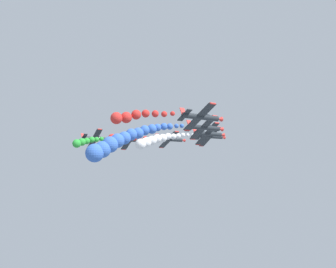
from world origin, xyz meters
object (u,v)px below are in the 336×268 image
(airplane_left_inner, at_px, (170,139))
(airplane_trailing, at_px, (96,139))
(airplane_lead, at_px, (211,136))
(airplane_left_outer, at_px, (131,140))
(airplane_right_inner, at_px, (209,134))
(airplane_high_slot, at_px, (201,117))
(airplane_right_outer, at_px, (205,128))

(airplane_left_inner, bearing_deg, airplane_trailing, -138.98)
(airplane_lead, height_order, airplane_trailing, airplane_trailing)
(airplane_left_outer, bearing_deg, airplane_right_inner, 17.71)
(airplane_left_outer, xyz_separation_m, airplane_high_slot, (44.59, -8.85, 1.07))
(airplane_left_outer, relative_size, airplane_high_slot, 1.00)
(airplane_left_outer, distance_m, airplane_right_outer, 35.35)
(airplane_right_outer, height_order, airplane_high_slot, airplane_high_slot)
(airplane_lead, bearing_deg, airplane_left_inner, -137.79)
(airplane_high_slot, bearing_deg, airplane_right_inner, 135.56)
(airplane_lead, xyz_separation_m, airplane_left_inner, (-9.17, -8.32, -0.66))
(airplane_trailing, bearing_deg, airplane_right_outer, 9.64)
(airplane_left_inner, xyz_separation_m, airplane_right_outer, (26.05, -8.45, 0.51))
(airplane_trailing, bearing_deg, airplane_left_outer, 39.60)
(airplane_right_inner, bearing_deg, airplane_right_outer, -45.06)
(airplane_lead, xyz_separation_m, airplane_high_slot, (26.12, -25.64, 0.50))
(airplane_left_outer, bearing_deg, airplane_lead, 42.28)
(airplane_left_inner, height_order, airplane_right_outer, airplane_right_outer)
(airplane_lead, relative_size, airplane_trailing, 1.00)
(airplane_right_outer, bearing_deg, airplane_lead, 135.19)
(airplane_left_inner, height_order, airplane_high_slot, airplane_high_slot)
(airplane_lead, height_order, airplane_right_outer, airplane_lead)
(airplane_left_inner, distance_m, airplane_right_inner, 17.53)
(airplane_left_inner, distance_m, airplane_trailing, 24.39)
(airplane_trailing, bearing_deg, airplane_left_inner, 41.02)
(airplane_lead, relative_size, airplane_left_inner, 1.00)
(airplane_left_inner, height_order, airplane_right_inner, airplane_right_inner)
(airplane_right_inner, bearing_deg, airplane_trailing, -155.87)
(airplane_left_outer, height_order, airplane_high_slot, airplane_high_slot)
(airplane_left_inner, xyz_separation_m, airplane_high_slot, (35.29, -17.32, 1.16))
(airplane_left_inner, xyz_separation_m, airplane_left_outer, (-9.30, -8.48, 0.09))
(airplane_left_outer, bearing_deg, airplane_right_outer, 0.04)
(airplane_left_inner, distance_m, airplane_left_outer, 12.58)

